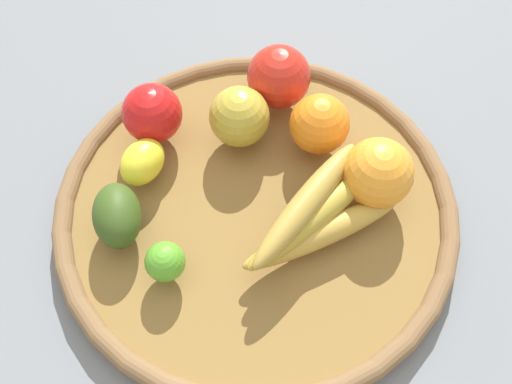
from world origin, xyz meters
TOP-DOWN VIEW (x-y plane):
  - ground_plane at (0.00, 0.00)m, footprint 2.40×2.40m
  - basket at (0.00, 0.00)m, footprint 0.46×0.46m
  - lemon_0 at (-0.08, -0.11)m, footprint 0.07×0.08m
  - banana_bunch at (0.06, 0.04)m, footprint 0.13×0.19m
  - orange_1 at (-0.05, 0.10)m, footprint 0.10×0.10m
  - apple_2 at (-0.14, -0.08)m, footprint 0.09×0.09m
  - apple_1 at (-0.09, 0.02)m, footprint 0.09×0.09m
  - lime_0 at (0.05, -0.12)m, footprint 0.05×0.05m
  - apple_0 at (-0.13, 0.08)m, footprint 0.08×0.08m
  - orange_0 at (0.04, 0.13)m, footprint 0.10×0.10m
  - avocado at (-0.02, -0.15)m, footprint 0.08×0.06m

SIDE VIEW (x-z plane):
  - ground_plane at x=0.00m, z-range 0.00..0.00m
  - basket at x=0.00m, z-range 0.00..0.03m
  - lime_0 at x=0.05m, z-range 0.03..0.07m
  - lemon_0 at x=-0.08m, z-range 0.03..0.08m
  - avocado at x=-0.02m, z-range 0.03..0.08m
  - banana_bunch at x=0.06m, z-range 0.03..0.09m
  - orange_1 at x=-0.05m, z-range 0.03..0.10m
  - apple_2 at x=-0.14m, z-range 0.03..0.10m
  - apple_1 at x=-0.09m, z-range 0.03..0.10m
  - apple_0 at x=-0.13m, z-range 0.03..0.11m
  - orange_0 at x=0.04m, z-range 0.03..0.11m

